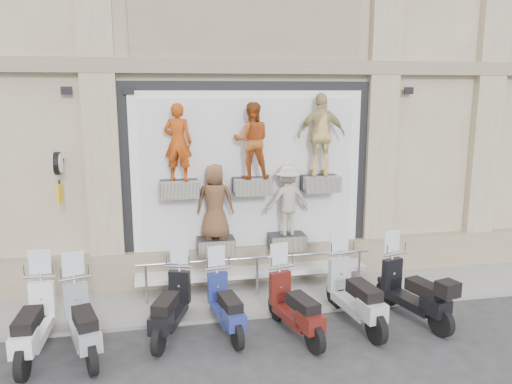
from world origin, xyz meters
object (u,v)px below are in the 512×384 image
scooter_c (82,309)px  scooter_d (170,295)px  scooter_e (226,294)px  scooter_f (295,295)px  guard_rail (257,277)px  scooter_g (356,282)px  scooter_h (414,280)px  scooter_b (32,310)px  clock_sign_bracket (58,171)px

scooter_c → scooter_d: (1.46, 0.37, -0.02)m
scooter_e → scooter_f: (1.20, -0.37, 0.05)m
guard_rail → scooter_g: (1.55, -1.58, 0.39)m
guard_rail → scooter_h: bearing=-30.9°
scooter_g → scooter_b: bearing=173.1°
scooter_c → guard_rail: bearing=10.2°
guard_rail → scooter_f: scooter_f is taller
clock_sign_bracket → scooter_e: bearing=-31.6°
clock_sign_bracket → scooter_g: size_ratio=0.49×
scooter_f → scooter_h: size_ratio=0.96×
scooter_f → scooter_g: 1.24m
clock_sign_bracket → scooter_c: bearing=-74.8°
guard_rail → scooter_b: size_ratio=2.51×
scooter_c → scooter_f: 3.64m
scooter_d → scooter_e: bearing=14.3°
clock_sign_bracket → scooter_b: 2.87m
scooter_f → clock_sign_bracket: bearing=138.6°
scooter_c → scooter_b: bearing=156.7°
clock_sign_bracket → scooter_e: (3.03, -1.87, -2.07)m
scooter_d → scooter_g: scooter_g is taller
scooter_c → scooter_g: (4.86, 0.10, 0.05)m
scooter_d → scooter_b: bearing=-153.6°
scooter_b → scooter_e: size_ratio=1.11×
scooter_g → scooter_f: bearing=-178.5°
scooter_c → scooter_h: (6.03, 0.06, 0.01)m
clock_sign_bracket → scooter_f: 5.19m
scooter_d → scooter_f: bearing=7.5°
scooter_b → scooter_f: size_ratio=1.05×
clock_sign_bracket → scooter_f: clock_sign_bracket is taller
scooter_g → scooter_h: 1.16m
scooter_e → scooter_d: bearing=166.3°
scooter_d → scooter_f: (2.18, -0.45, 0.00)m
scooter_c → scooter_f: bearing=-18.0°
scooter_c → scooter_e: (2.45, 0.28, -0.06)m
scooter_e → scooter_g: size_ratio=0.86×
clock_sign_bracket → scooter_f: (4.23, -2.23, -2.02)m
clock_sign_bracket → scooter_f: bearing=-27.8°
scooter_d → scooter_h: (4.56, -0.31, 0.03)m
scooter_b → scooter_h: (6.81, -0.03, -0.01)m
scooter_b → scooter_d: size_ratio=1.05×
scooter_b → scooter_g: scooter_g is taller
clock_sign_bracket → scooter_c: size_ratio=0.52×
scooter_h → scooter_f: bearing=168.5°
scooter_e → clock_sign_bracket: bearing=139.7°
guard_rail → scooter_e: bearing=-121.8°
scooter_g → scooter_d: bearing=168.4°
scooter_c → clock_sign_bracket: bearing=88.5°
scooter_b → scooter_d: scooter_b is taller
scooter_d → scooter_g: 3.41m
scooter_c → scooter_e: bearing=-10.1°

